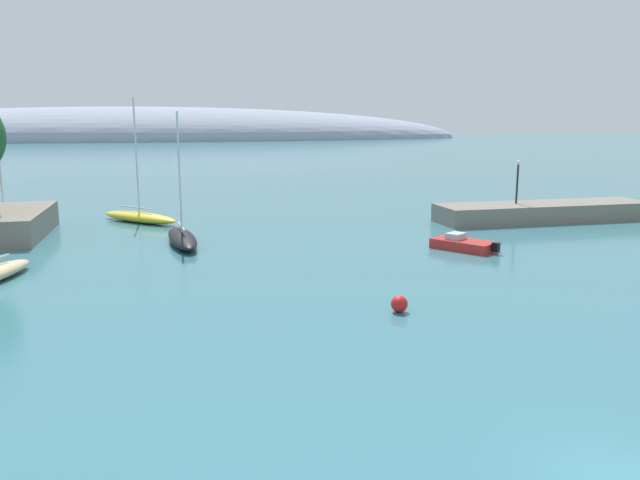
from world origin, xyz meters
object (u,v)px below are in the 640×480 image
(mooring_buoy_red, at_px, (399,304))
(sailboat_white_end_of_line, at_px, (4,215))
(sailboat_black_outer_mooring, at_px, (182,237))
(sailboat_yellow_mid_mooring, at_px, (140,216))
(motorboat_red_alongside_breakwater, at_px, (463,244))
(harbor_lamp_post, at_px, (518,176))

(mooring_buoy_red, bearing_deg, sailboat_white_end_of_line, 126.97)
(sailboat_black_outer_mooring, distance_m, mooring_buoy_red, 19.83)
(sailboat_yellow_mid_mooring, relative_size, sailboat_black_outer_mooring, 1.13)
(sailboat_black_outer_mooring, height_order, sailboat_white_end_of_line, sailboat_black_outer_mooring)
(sailboat_yellow_mid_mooring, xyz_separation_m, mooring_buoy_red, (12.32, -27.89, -0.12))
(motorboat_red_alongside_breakwater, relative_size, harbor_lamp_post, 1.23)
(sailboat_yellow_mid_mooring, bearing_deg, harbor_lamp_post, 34.36)
(mooring_buoy_red, bearing_deg, motorboat_red_alongside_breakwater, 53.14)
(sailboat_white_end_of_line, bearing_deg, harbor_lamp_post, 5.70)
(sailboat_white_end_of_line, xyz_separation_m, mooring_buoy_red, (23.30, -30.95, -0.11))
(sailboat_yellow_mid_mooring, bearing_deg, sailboat_black_outer_mooring, -26.17)
(mooring_buoy_red, relative_size, harbor_lamp_post, 0.21)
(sailboat_black_outer_mooring, bearing_deg, mooring_buoy_red, 21.10)
(sailboat_black_outer_mooring, xyz_separation_m, mooring_buoy_red, (9.08, -17.63, -0.11))
(sailboat_yellow_mid_mooring, distance_m, harbor_lamp_post, 31.38)
(motorboat_red_alongside_breakwater, height_order, mooring_buoy_red, motorboat_red_alongside_breakwater)
(sailboat_white_end_of_line, relative_size, motorboat_red_alongside_breakwater, 1.91)
(sailboat_black_outer_mooring, relative_size, mooring_buoy_red, 11.84)
(sailboat_black_outer_mooring, xyz_separation_m, harbor_lamp_post, (27.29, 3.81, 3.23))
(motorboat_red_alongside_breakwater, distance_m, harbor_lamp_post, 13.95)
(sailboat_white_end_of_line, height_order, harbor_lamp_post, sailboat_white_end_of_line)
(sailboat_black_outer_mooring, distance_m, sailboat_white_end_of_line, 19.48)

